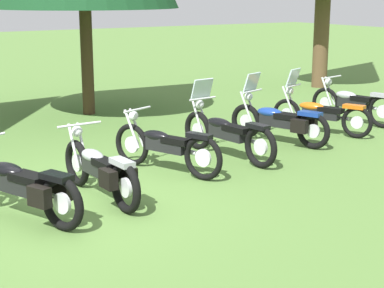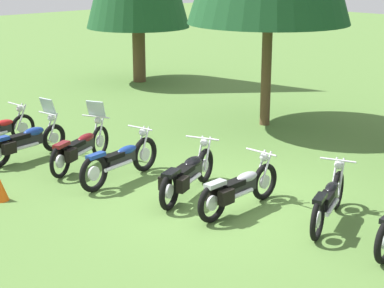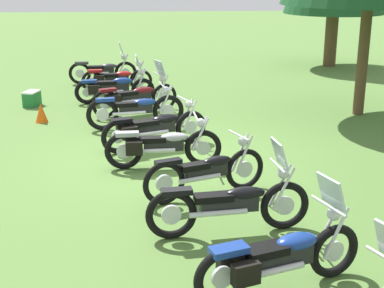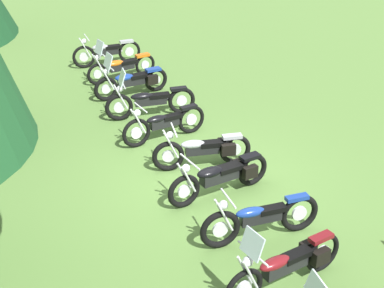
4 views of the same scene
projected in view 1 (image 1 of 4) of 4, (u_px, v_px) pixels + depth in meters
ground_plane at (60, 204)px, 8.94m from camera, size 80.00×80.00×0.00m
motorcycle_5 at (20, 185)px, 8.32m from camera, size 1.14×2.29×1.02m
motorcycle_6 at (101, 170)px, 9.07m from camera, size 0.71×2.27×1.02m
motorcycle_7 at (165, 146)px, 10.45m from camera, size 0.99×2.14×1.02m
motorcycle_8 at (226, 132)px, 11.35m from camera, size 0.62×2.43×1.38m
motorcycle_9 at (280, 121)px, 12.44m from camera, size 1.01×2.17×1.36m
motorcycle_10 at (319, 112)px, 13.34m from camera, size 1.03×2.14×1.35m
motorcycle_11 at (353, 103)px, 14.39m from camera, size 0.76×2.23×1.03m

